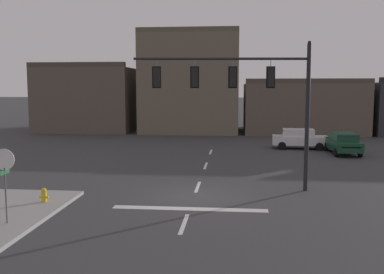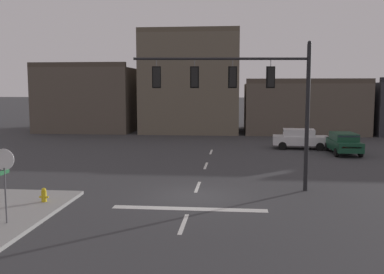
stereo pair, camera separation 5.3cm
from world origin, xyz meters
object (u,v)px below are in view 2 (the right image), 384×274
car_lot_nearside (300,138)px  car_lot_middle (343,143)px  fire_hydrant (44,198)px  signal_mast_near_side (248,89)px  stop_sign (4,168)px

car_lot_nearside → car_lot_middle: (2.81, -2.58, 0.00)m
car_lot_middle → fire_hydrant: 22.67m
signal_mast_near_side → fire_hydrant: (-8.60, -3.50, -4.58)m
car_lot_middle → signal_mast_near_side: bearing=-121.0°
car_lot_nearside → fire_hydrant: 22.81m
fire_hydrant → car_lot_nearside: bearing=54.4°
stop_sign → car_lot_middle: size_ratio=0.63×
car_lot_nearside → fire_hydrant: car_lot_nearside is taller
car_lot_nearside → fire_hydrant: (-13.27, -18.54, -0.53)m
signal_mast_near_side → car_lot_nearside: 16.26m
car_lot_nearside → signal_mast_near_side: bearing=-107.2°
stop_sign → fire_hydrant: bearing=88.8°
signal_mast_near_side → car_lot_middle: signal_mast_near_side is taller
signal_mast_near_side → stop_sign: 11.13m
signal_mast_near_side → fire_hydrant: signal_mast_near_side is taller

